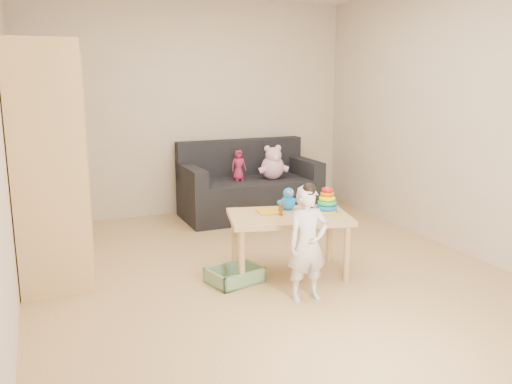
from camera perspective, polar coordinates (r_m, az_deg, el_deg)
name	(u,v)px	position (r m, az deg, el deg)	size (l,w,h in m)	color
room	(262,124)	(4.63, 0.59, 7.22)	(4.50, 4.50, 4.50)	tan
wardrobe	(47,163)	(4.85, -21.11, 2.90)	(0.55, 1.10, 1.97)	#E9B180
sofa	(250,198)	(6.62, -0.63, -0.61)	(1.64, 0.82, 0.46)	black
play_table	(289,244)	(4.72, 3.44, -5.52)	(1.01, 0.64, 0.53)	#E0AA7B
storage_bin	(235,275)	(4.59, -2.24, -8.73)	(0.43, 0.32, 0.13)	gray
toddler	(308,245)	(4.15, 5.47, -5.62)	(0.32, 0.22, 0.87)	silver
pink_bear	(273,165)	(6.57, 1.76, 2.88)	(0.30, 0.26, 0.35)	#ECAECC
doll	(239,166)	(6.47, -1.85, 2.79)	(0.18, 0.12, 0.36)	#A71F49
ring_stacker	(327,202)	(4.75, 7.49, -1.07)	(0.19, 0.19, 0.22)	yellow
brown_bottle	(309,199)	(4.82, 5.60, -0.69)	(0.08, 0.08, 0.23)	black
blue_plush	(288,198)	(4.80, 3.40, -0.67)	(0.17, 0.13, 0.20)	#1C88FF
wooden_figure	(281,209)	(4.59, 2.63, -1.85)	(0.04, 0.04, 0.11)	brown
yellow_book	(270,211)	(4.71, 1.52, -2.06)	(0.22, 0.22, 0.02)	#F7AC1A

